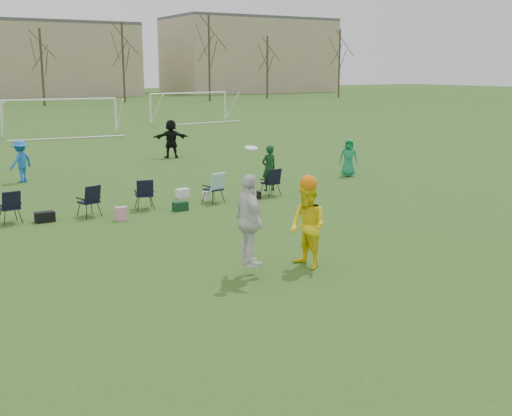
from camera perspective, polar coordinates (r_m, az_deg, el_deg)
ground at (r=13.49m, az=-0.32°, el=-6.64°), size 260.00×260.00×0.00m
fielder_blue at (r=26.77m, az=-20.19°, el=3.92°), size 1.22×1.13×1.65m
fielder_green_far at (r=26.84m, az=8.23°, el=4.46°), size 0.90×0.84×1.55m
fielder_black at (r=32.44m, az=-7.56°, el=6.13°), size 1.85×1.00×1.91m
center_contest at (r=13.90m, az=2.24°, el=-1.34°), size 2.14×1.21×2.81m
sideline_setup at (r=20.91m, az=-7.44°, el=1.58°), size 9.33×2.46×1.76m
goal_mid at (r=44.35m, az=-17.01°, el=8.60°), size 7.40×0.63×2.46m
goal_right at (r=53.97m, az=-5.96°, el=9.63°), size 7.35×1.14×2.46m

